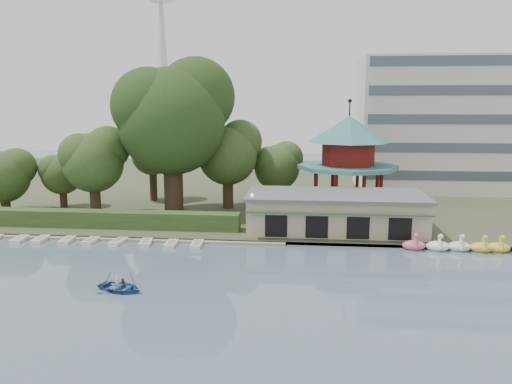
# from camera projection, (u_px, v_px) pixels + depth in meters

# --- Properties ---
(ground_plane) EXTENTS (220.00, 220.00, 0.00)m
(ground_plane) POSITION_uv_depth(u_px,v_px,m) (198.00, 315.00, 32.36)
(ground_plane) COLOR slate
(ground_plane) RESTS_ON ground
(shore) EXTENTS (220.00, 70.00, 0.40)m
(shore) POSITION_uv_depth(u_px,v_px,m) (264.00, 185.00, 83.28)
(shore) COLOR #424930
(shore) RESTS_ON ground
(embankment) EXTENTS (220.00, 0.60, 0.30)m
(embankment) POSITION_uv_depth(u_px,v_px,m) (235.00, 241.00, 49.29)
(embankment) COLOR gray
(embankment) RESTS_ON ground
(dock) EXTENTS (34.00, 1.60, 0.24)m
(dock) POSITION_uv_depth(u_px,v_px,m) (118.00, 238.00, 50.37)
(dock) COLOR gray
(dock) RESTS_ON ground
(boathouse) EXTENTS (18.60, 9.39, 3.90)m
(boathouse) POSITION_uv_depth(u_px,v_px,m) (335.00, 211.00, 52.50)
(boathouse) COLOR tan
(boathouse) RESTS_ON shore
(pavilion) EXTENTS (12.40, 12.40, 13.50)m
(pavilion) POSITION_uv_depth(u_px,v_px,m) (348.00, 154.00, 61.23)
(pavilion) COLOR tan
(pavilion) RESTS_ON shore
(office_building) EXTENTS (38.00, 18.00, 20.00)m
(office_building) POSITION_uv_depth(u_px,v_px,m) (478.00, 129.00, 75.47)
(office_building) COLOR silver
(office_building) RESTS_ON shore
(broadcast_tower) EXTENTS (8.00, 8.00, 96.00)m
(broadcast_tower) POSITION_uv_depth(u_px,v_px,m) (162.00, 42.00, 167.74)
(broadcast_tower) COLOR silver
(broadcast_tower) RESTS_ON ground
(hedge) EXTENTS (30.00, 2.00, 1.80)m
(hedge) POSITION_uv_depth(u_px,v_px,m) (102.00, 219.00, 53.70)
(hedge) COLOR #334F20
(hedge) RESTS_ON shore
(lamp_post) EXTENTS (0.36, 0.36, 4.28)m
(lamp_post) POSITION_uv_depth(u_px,v_px,m) (252.00, 206.00, 50.25)
(lamp_post) COLOR black
(lamp_post) RESTS_ON shore
(big_tree) EXTENTS (13.94, 12.99, 18.72)m
(big_tree) POSITION_uv_depth(u_px,v_px,m) (173.00, 113.00, 58.70)
(big_tree) COLOR #3A281C
(big_tree) RESTS_ON shore
(small_trees) EXTENTS (39.80, 16.69, 11.19)m
(small_trees) POSITION_uv_depth(u_px,v_px,m) (148.00, 160.00, 62.70)
(small_trees) COLOR #3A281C
(small_trees) RESTS_ON shore
(moored_rowboats) EXTENTS (24.66, 2.66, 0.36)m
(moored_rowboats) POSITION_uv_depth(u_px,v_px,m) (80.00, 241.00, 49.33)
(moored_rowboats) COLOR silver
(moored_rowboats) RESTS_ON ground
(rowboat_with_passengers) EXTENTS (5.71, 4.80, 2.01)m
(rowboat_with_passengers) POSITION_uv_depth(u_px,v_px,m) (120.00, 284.00, 36.53)
(rowboat_with_passengers) COLOR #2E5A96
(rowboat_with_passengers) RESTS_ON ground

